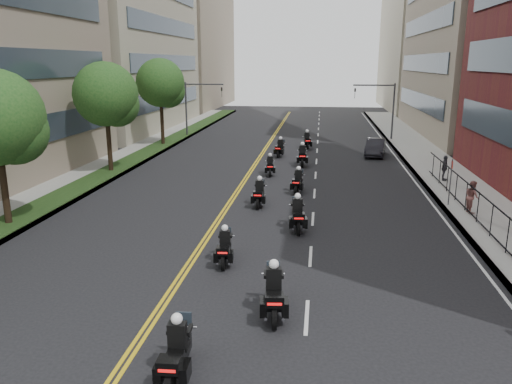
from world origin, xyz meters
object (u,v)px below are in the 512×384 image
motorcycle_2 (225,249)px  motorcycle_3 (297,216)px  motorcycle_1 (274,294)px  motorcycle_6 (270,167)px  motorcycle_9 (307,141)px  motorcycle_7 (302,156)px  motorcycle_4 (259,194)px  parked_sedan (375,147)px  motorcycle_8 (280,149)px  motorcycle_5 (298,182)px  motorcycle_0 (177,354)px  pedestrian_b (472,197)px  pedestrian_c (445,168)px

motorcycle_2 → motorcycle_3: bearing=54.0°
motorcycle_3 → motorcycle_1: bearing=-98.5°
motorcycle_6 → motorcycle_9: size_ratio=0.89×
motorcycle_7 → motorcycle_1: bearing=-92.9°
motorcycle_4 → motorcycle_6: motorcycle_4 is taller
parked_sedan → motorcycle_8: bearing=-159.7°
motorcycle_1 → motorcycle_5: motorcycle_1 is taller
motorcycle_2 → motorcycle_6: 15.82m
motorcycle_0 → motorcycle_4: (0.13, 15.52, -0.03)m
motorcycle_8 → pedestrian_b: (11.02, -14.99, 0.32)m
motorcycle_7 → pedestrian_b: bearing=-54.9°
motorcycle_0 → motorcycle_7: motorcycle_7 is taller
motorcycle_9 → pedestrian_c: size_ratio=1.42×
motorcycle_1 → motorcycle_0: bearing=-127.4°
motorcycle_0 → parked_sedan: motorcycle_0 is taller
motorcycle_1 → motorcycle_5: (0.02, 15.23, -0.09)m
motorcycle_2 → motorcycle_1: bearing=-64.8°
pedestrian_b → motorcycle_3: bearing=105.0°
motorcycle_5 → parked_sedan: size_ratio=0.50×
motorcycle_1 → motorcycle_9: (0.08, 30.96, -0.03)m
motorcycle_6 → pedestrian_c: size_ratio=1.26×
motorcycle_6 → parked_sedan: motorcycle_6 is taller
motorcycle_3 → motorcycle_5: size_ratio=1.10×
motorcycle_7 → pedestrian_c: (9.33, -4.38, 0.26)m
motorcycle_9 → motorcycle_6: bearing=-108.0°
motorcycle_0 → pedestrian_b: 18.82m
motorcycle_1 → motorcycle_8: size_ratio=1.08×
motorcycle_3 → motorcycle_4: motorcycle_3 is taller
motorcycle_9 → parked_sedan: 6.41m
motorcycle_5 → motorcycle_2: bearing=-95.6°
motorcycle_7 → motorcycle_8: bearing=116.7°
motorcycle_3 → motorcycle_5: motorcycle_3 is taller
motorcycle_9 → pedestrian_c: 15.18m
motorcycle_6 → motorcycle_9: (2.20, 11.26, 0.08)m
motorcycle_1 → motorcycle_4: size_ratio=1.10×
motorcycle_7 → pedestrian_b: 14.68m
motorcycle_6 → motorcycle_9: 11.48m
motorcycle_0 → motorcycle_9: motorcycle_9 is taller
pedestrian_b → parked_sedan: bearing=3.9°
motorcycle_4 → motorcycle_5: bearing=57.4°
motorcycle_2 → pedestrian_c: 18.96m
motorcycle_3 → motorcycle_5: 7.01m
motorcycle_3 → motorcycle_8: (-2.33, 18.50, -0.03)m
motorcycle_1 → motorcycle_2: bearing=113.7°
motorcycle_1 → pedestrian_c: bearing=57.1°
motorcycle_5 → motorcycle_9: size_ratio=0.92×
motorcycle_1 → motorcycle_4: motorcycle_1 is taller
motorcycle_2 → motorcycle_3: size_ratio=0.88×
motorcycle_0 → motorcycle_7: size_ratio=0.95×
motorcycle_2 → motorcycle_5: bearing=73.5°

